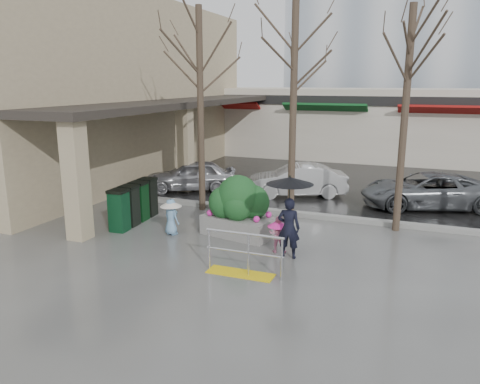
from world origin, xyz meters
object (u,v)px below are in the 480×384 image
Objects in this scene: news_boxes at (134,203)px; car_b at (297,180)px; car_a at (191,175)px; child_pink at (278,232)px; tree_west at (200,60)px; planter at (239,207)px; child_blue at (171,213)px; woman at (289,208)px; tree_midwest at (295,53)px; car_c at (427,190)px; handrail at (243,259)px; tree_mideast at (409,65)px.

news_boxes reaches higher than car_b.
news_boxes is 0.60× the size of car_b.
car_b is (3.90, 5.37, -0.01)m from news_boxes.
car_a is (-0.41, 4.73, -0.01)m from news_boxes.
news_boxes reaches higher than child_pink.
tree_west is 5.41m from car_a.
child_blue is at bearing -161.15° from planter.
car_a is (-5.79, 5.90, -0.68)m from woman.
tree_midwest reaches higher than child_blue.
tree_west is at bearing -84.73° from car_c.
car_c is (4.13, 3.14, -4.60)m from tree_midwest.
handrail is 7.52m from tree_west.
car_a is (-4.94, 2.53, -4.60)m from tree_midwest.
tree_midwest is 3.03× the size of news_boxes.
child_blue is (-3.01, 1.99, 0.27)m from handrail.
tree_west reaches higher than news_boxes.
car_a is (-1.74, 2.53, -4.45)m from tree_west.
car_b is (-1.48, 6.54, -0.68)m from woman.
tree_midwest is (3.20, 0.00, 0.15)m from tree_west.
car_c is at bearing -118.15° from child_blue.
planter reaches higher than car_a.
car_b is at bearing 141.05° from tree_mideast.
tree_mideast reaches higher than news_boxes.
car_c is (4.75, -0.03, 0.00)m from car_b.
car_c is (3.27, 6.51, -0.68)m from woman.
tree_mideast is (3.30, -0.00, -0.37)m from tree_midwest.
handrail is 7.28m from tree_mideast.
tree_midwest is 1.83× the size of car_b.
car_a is 0.82× the size of car_c.
car_b is at bearing -85.83° from child_pink.
woman is 0.58× the size of car_a.
tree_mideast is at bearing 56.81° from handrail.
planter is at bearing -37.83° from child_pink.
car_c is at bearing -126.23° from child_pink.
car_c is (5.11, 5.31, -0.23)m from planter.
tree_west is 6.50m from tree_mideast.
car_a reaches higher than child_pink.
tree_mideast is at bearing -0.00° from tree_midwest.
news_boxes is at bearing -58.17° from car_b.
tree_mideast is at bearing -32.74° from car_c.
tree_west is (-3.36, 4.80, 4.71)m from handrail.
car_a is at bearing 152.86° from tree_midwest.
woman is at bearing -33.23° from planter.
planter is (-0.97, -2.17, -4.37)m from tree_midwest.
news_boxes is 6.64m from car_b.
woman is at bearing -9.44° from car_b.
car_b is at bearing 70.61° from car_a.
news_boxes reaches higher than child_blue.
planter is at bearing -61.77° from car_c.
tree_midwest is at bearing 22.56° from news_boxes.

